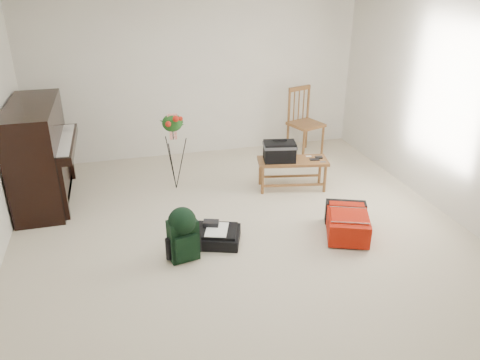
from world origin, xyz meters
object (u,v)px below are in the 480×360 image
object	(u,v)px
bench	(284,155)
flower_stand	(174,152)
dining_chair	(305,122)
red_suitcase	(345,221)
piano	(40,156)
black_duffel	(215,235)
green_backpack	(183,232)

from	to	relation	value
bench	flower_stand	distance (m)	1.44
dining_chair	red_suitcase	xyz separation A→B (m)	(-0.49, -2.42, -0.36)
piano	dining_chair	xyz separation A→B (m)	(3.79, 0.69, -0.09)
black_duffel	flower_stand	xyz separation A→B (m)	(-0.22, 1.46, 0.44)
flower_stand	black_duffel	bearing A→B (deg)	-81.65
piano	black_duffel	xyz separation A→B (m)	(1.86, -1.55, -0.52)
red_suitcase	black_duffel	world-z (taller)	red_suitcase
black_duffel	green_backpack	distance (m)	0.50
piano	flower_stand	distance (m)	1.64
piano	flower_stand	xyz separation A→B (m)	(1.64, -0.10, -0.08)
green_backpack	dining_chair	bearing A→B (deg)	35.89
piano	flower_stand	size ratio (longest dim) A/B	1.41
bench	red_suitcase	size ratio (longest dim) A/B	1.24
piano	green_backpack	distance (m)	2.33
red_suitcase	flower_stand	bearing A→B (deg)	157.25
flower_stand	piano	bearing A→B (deg)	176.33
bench	flower_stand	size ratio (longest dim) A/B	0.91
bench	green_backpack	world-z (taller)	bench
red_suitcase	flower_stand	distance (m)	2.37
bench	red_suitcase	xyz separation A→B (m)	(0.29, -1.23, -0.35)
piano	dining_chair	distance (m)	3.85
piano	red_suitcase	bearing A→B (deg)	-27.71
bench	dining_chair	world-z (taller)	dining_chair
red_suitcase	black_duffel	xyz separation A→B (m)	(-1.44, 0.18, -0.07)
red_suitcase	black_duffel	bearing A→B (deg)	-165.46
dining_chair	flower_stand	world-z (taller)	flower_stand
piano	dining_chair	world-z (taller)	piano
dining_chair	black_duffel	size ratio (longest dim) A/B	1.66
red_suitcase	green_backpack	xyz separation A→B (m)	(-1.82, -0.05, 0.17)
piano	black_duffel	bearing A→B (deg)	-39.86
green_backpack	flower_stand	distance (m)	1.70
green_backpack	black_duffel	bearing A→B (deg)	20.36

